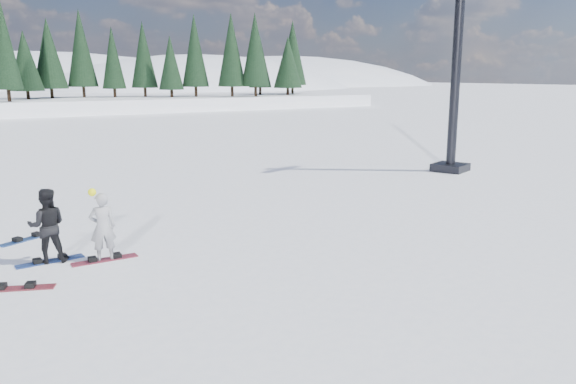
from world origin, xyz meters
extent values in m
plane|color=white|center=(0.00, 0.00, 0.00)|extent=(420.00, 420.00, 0.00)
cube|color=white|center=(0.00, 55.00, -1.00)|extent=(90.00, 14.00, 5.00)
ellipsoid|color=white|center=(20.00, 200.00, -14.63)|extent=(182.00, 140.00, 53.20)
ellipsoid|color=white|center=(110.00, 185.00, -13.86)|extent=(156.00, 120.00, 50.40)
ellipsoid|color=white|center=(60.00, 150.00, -12.38)|extent=(117.00, 90.00, 45.00)
cone|color=black|center=(3.17, 55.00, 5.25)|extent=(3.20, 3.20, 7.50)
cone|color=black|center=(6.33, 55.00, 5.25)|extent=(3.20, 3.20, 7.50)
cone|color=black|center=(9.50, 55.00, 5.25)|extent=(3.20, 3.20, 7.50)
cone|color=black|center=(12.67, 55.00, 5.25)|extent=(3.20, 3.20, 7.50)
cone|color=black|center=(15.83, 55.00, 5.25)|extent=(3.20, 3.20, 7.50)
cone|color=black|center=(19.00, 55.00, 5.25)|extent=(3.20, 3.20, 7.50)
cone|color=black|center=(22.17, 55.00, 5.25)|extent=(3.20, 3.20, 7.50)
cone|color=black|center=(25.33, 55.00, 5.25)|extent=(3.20, 3.20, 7.50)
cone|color=black|center=(28.50, 55.00, 5.25)|extent=(3.20, 3.20, 7.50)
cone|color=black|center=(31.67, 55.00, 5.25)|extent=(3.20, 3.20, 7.50)
cone|color=black|center=(34.83, 55.00, 5.25)|extent=(3.20, 3.20, 7.50)
cone|color=black|center=(38.00, 55.00, 5.25)|extent=(3.20, 3.20, 7.50)
cylinder|color=black|center=(14.75, 4.22, 4.54)|extent=(0.41, 0.41, 9.08)
cube|color=black|center=(14.75, 4.22, 0.17)|extent=(1.76, 1.76, 0.34)
imported|color=#ADAEB3|center=(-1.52, -0.64, 0.81)|extent=(0.62, 0.43, 1.63)
sphere|color=#FEFD0D|center=(-1.72, -0.76, 1.68)|extent=(0.18, 0.18, 0.18)
imported|color=black|center=(-2.65, -0.10, 0.87)|extent=(0.97, 0.82, 1.74)
cube|color=maroon|center=(-1.52, -0.64, 0.01)|extent=(1.50, 0.30, 0.03)
cube|color=navy|center=(-2.65, -0.10, 0.01)|extent=(1.52, 0.44, 0.03)
cube|color=maroon|center=(-3.49, -1.57, 0.01)|extent=(1.50, 0.79, 0.03)
cube|color=#1B4595|center=(-2.91, 2.12, 0.01)|extent=(1.45, 0.96, 0.03)
camera|label=1|loc=(-4.12, -13.64, 4.29)|focal=35.00mm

